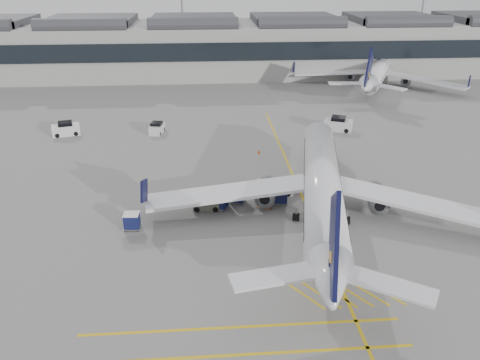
{
  "coord_description": "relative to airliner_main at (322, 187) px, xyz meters",
  "views": [
    {
      "loc": [
        0.08,
        -34.69,
        22.51
      ],
      "look_at": [
        3.05,
        5.29,
        4.0
      ],
      "focal_mm": 35.0,
      "sensor_mm": 36.0,
      "label": 1
    }
  ],
  "objects": [
    {
      "name": "ground",
      "position": [
        -11.06,
        -5.42,
        -2.95
      ],
      "size": [
        220.0,
        220.0,
        0.0
      ],
      "primitive_type": "plane",
      "color": "gray",
      "rests_on": "ground"
    },
    {
      "name": "airliner_main",
      "position": [
        0.0,
        0.0,
        0.0
      ],
      "size": [
        33.88,
        37.37,
        10.04
      ],
      "rotation": [
        0.0,
        0.0,
        -0.2
      ],
      "color": "silver",
      "rests_on": "ground"
    },
    {
      "name": "baggage_cart_d",
      "position": [
        -18.22,
        -1.58,
        -2.1
      ],
      "size": [
        1.57,
        1.32,
        1.59
      ],
      "rotation": [
        0.0,
        0.0,
        -0.05
      ],
      "color": "gray",
      "rests_on": "ground"
    },
    {
      "name": "terminal",
      "position": [
        -11.06,
        66.51,
        3.19
      ],
      "size": [
        200.0,
        20.45,
        12.4
      ],
      "color": "#9E9E99",
      "rests_on": "ground"
    },
    {
      "name": "safety_cone_engine",
      "position": [
        6.54,
        0.93,
        -2.67
      ],
      "size": [
        0.4,
        0.4,
        0.56
      ],
      "primitive_type": "cone",
      "color": "#F24C0A",
      "rests_on": "ground"
    },
    {
      "name": "baggage_cart_a",
      "position": [
        -3.7,
        2.56,
        -2.03
      ],
      "size": [
        1.75,
        1.49,
        1.72
      ],
      "rotation": [
        0.0,
        0.0,
        -0.09
      ],
      "color": "gray",
      "rests_on": "ground"
    },
    {
      "name": "belt_loader",
      "position": [
        -4.19,
        4.67,
        -2.36
      ],
      "size": [
        5.0,
        1.88,
        2.03
      ],
      "rotation": [
        0.0,
        0.0,
        0.05
      ],
      "color": "beige",
      "rests_on": "ground"
    },
    {
      "name": "pushback_tug",
      "position": [
        -11.26,
        1.84,
        -2.3
      ],
      "size": [
        2.71,
        1.79,
        1.45
      ],
      "rotation": [
        0.0,
        0.0,
        -0.07
      ],
      "color": "#585B4D",
      "rests_on": "ground"
    },
    {
      "name": "service_van_left",
      "position": [
        -31.35,
        26.03,
        -2.07
      ],
      "size": [
        4.19,
        2.86,
        1.96
      ],
      "rotation": [
        0.0,
        0.0,
        0.27
      ],
      "color": "silver",
      "rests_on": "ground"
    },
    {
      "name": "ramp_agent_a",
      "position": [
        -5.98,
        1.82,
        -2.05
      ],
      "size": [
        0.73,
        0.78,
        1.8
      ],
      "primitive_type": "imported",
      "rotation": [
        0.0,
        0.0,
        0.95
      ],
      "color": "orange",
      "rests_on": "ground"
    },
    {
      "name": "safety_cone_nose",
      "position": [
        -4.3,
        16.71,
        -2.69
      ],
      "size": [
        0.37,
        0.37,
        0.51
      ],
      "primitive_type": "cone",
      "color": "#F24C0A",
      "rests_on": "ground"
    },
    {
      "name": "baggage_cart_c",
      "position": [
        -10.05,
        1.91,
        -1.88
      ],
      "size": [
        2.36,
        2.19,
        1.99
      ],
      "rotation": [
        0.0,
        0.0,
        -0.41
      ],
      "color": "gray",
      "rests_on": "ground"
    },
    {
      "name": "light_masts",
      "position": [
        -12.73,
        80.58,
        11.54
      ],
      "size": [
        113.0,
        0.6,
        25.45
      ],
      "color": "slate",
      "rests_on": "ground"
    },
    {
      "name": "ramp_agent_b",
      "position": [
        -5.12,
        1.39,
        -1.96
      ],
      "size": [
        1.12,
        0.96,
        1.98
      ],
      "primitive_type": "imported",
      "rotation": [
        0.0,
        0.0,
        3.39
      ],
      "color": "#F2580C",
      "rests_on": "ground"
    },
    {
      "name": "service_van_mid",
      "position": [
        -18.29,
        25.94,
        -2.22
      ],
      "size": [
        2.17,
        3.42,
        1.63
      ],
      "rotation": [
        0.0,
        0.0,
        1.37
      ],
      "color": "silver",
      "rests_on": "ground"
    },
    {
      "name": "service_van_right",
      "position": [
        8.52,
        25.17,
        -2.02
      ],
      "size": [
        4.52,
        3.4,
        2.09
      ],
      "rotation": [
        0.0,
        0.0,
        -0.38
      ],
      "color": "silver",
      "rests_on": "ground"
    },
    {
      "name": "airliner_far",
      "position": [
        23.93,
        52.26,
        -0.03
      ],
      "size": [
        31.04,
        34.24,
        9.94
      ],
      "rotation": [
        0.0,
        0.0,
        -0.47
      ],
      "color": "silver",
      "rests_on": "ground"
    },
    {
      "name": "baggage_cart_b",
      "position": [
        -8.03,
        3.06,
        -2.09
      ],
      "size": [
        1.87,
        1.72,
        1.6
      ],
      "rotation": [
        0.0,
        0.0,
        -0.37
      ],
      "color": "gray",
      "rests_on": "ground"
    },
    {
      "name": "apron_markings",
      "position": [
        -1.06,
        4.58,
        -2.94
      ],
      "size": [
        0.25,
        60.0,
        0.01
      ],
      "primitive_type": "cube",
      "color": "gold",
      "rests_on": "ground"
    }
  ]
}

